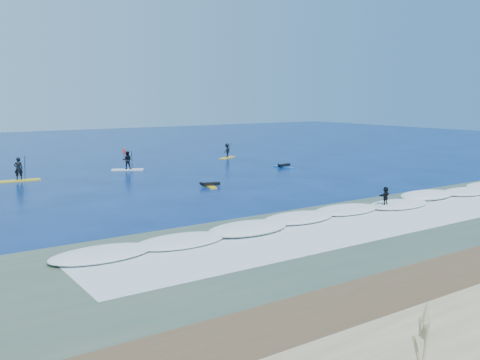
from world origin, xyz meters
TOP-DOWN VIEW (x-y plane):
  - ground at (0.00, 0.00)m, footprint 160.00×160.00m
  - shallow_water at (0.00, -14.00)m, footprint 90.00×13.00m
  - breaking_wave at (0.00, -10.00)m, footprint 40.00×6.00m
  - whitewater at (0.00, -13.00)m, footprint 34.00×5.00m
  - sup_paddler_left at (-13.13, 14.51)m, footprint 3.42×1.14m
  - sup_paddler_center at (-2.89, 15.69)m, footprint 3.02×2.14m
  - sup_paddler_right at (10.62, 18.65)m, footprint 2.79×1.92m
  - prone_paddler_near at (-1.25, 2.95)m, footprint 1.68×2.19m
  - prone_paddler_far at (10.91, 8.63)m, footprint 1.76×2.28m
  - wave_surfer at (3.70, -10.58)m, footprint 1.81×0.77m
  - marker_buoy at (2.88, 30.52)m, footprint 0.30×0.30m

SIDE VIEW (x-z plane):
  - ground at x=0.00m, z-range 0.00..0.00m
  - breaking_wave at x=0.00m, z-range -0.15..0.15m
  - whitewater at x=0.00m, z-range -0.01..0.01m
  - shallow_water at x=0.00m, z-range 0.00..0.01m
  - prone_paddler_near at x=-1.25m, z-range -0.07..0.37m
  - prone_paddler_far at x=10.91m, z-range -0.07..0.39m
  - marker_buoy at x=2.88m, z-range -0.05..0.68m
  - sup_paddler_left at x=-13.13m, z-range -0.44..1.91m
  - wave_surfer at x=3.70m, z-range 0.10..1.37m
  - sup_paddler_right at x=10.62m, z-range -0.21..1.74m
  - sup_paddler_center at x=-2.89m, z-range -0.27..1.86m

